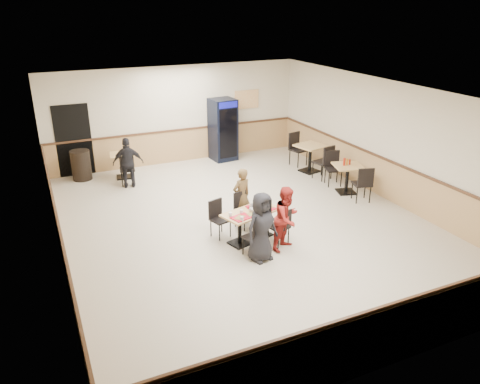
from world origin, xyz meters
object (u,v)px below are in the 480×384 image
side_table_far (310,154)px  back_table (123,162)px  main_table (251,221)px  diner_woman_right (287,218)px  diner_woman_left (262,227)px  diner_man_opposite (242,196)px  lone_diner (128,163)px  pepsi_cooler (223,130)px  side_table_near (347,175)px  trash_bin (81,165)px

side_table_far → back_table: bearing=161.0°
main_table → diner_woman_right: (0.51, -0.63, 0.24)m
diner_woman_left → side_table_far: bearing=34.8°
main_table → diner_man_opposite: bearing=62.1°
side_table_far → back_table: 5.50m
lone_diner → side_table_far: 5.29m
diner_woman_left → pepsi_cooler: 6.46m
diner_woman_right → side_table_near: 3.59m
main_table → back_table: 5.26m
main_table → diner_man_opposite: (0.17, 0.83, 0.22)m
diner_woman_left → lone_diner: bearing=94.2°
diner_woman_left → back_table: size_ratio=1.85×
diner_woman_left → back_table: (-1.53, 5.82, -0.23)m
trash_bin → back_table: bearing=-17.3°
diner_man_opposite → side_table_near: diner_man_opposite is taller
side_table_far → lone_diner: bearing=169.4°
diner_woman_left → diner_man_opposite: size_ratio=1.07×
pepsi_cooler → trash_bin: pepsi_cooler is taller
diner_man_opposite → back_table: 4.55m
side_table_near → pepsi_cooler: 4.47m
pepsi_cooler → back_table: bearing=-178.0°
main_table → side_table_far: side_table_far is taller
diner_woman_right → back_table: 6.04m
diner_woman_right → side_table_far: (2.99, 3.82, -0.13)m
main_table → diner_woman_right: size_ratio=1.00×
main_table → diner_woman_right: diner_woman_right is taller
lone_diner → back_table: bearing=-77.6°
diner_woman_left → side_table_near: 4.27m
main_table → pepsi_cooler: (1.60, 5.37, 0.54)m
diner_man_opposite → side_table_near: size_ratio=1.49×
diner_woman_right → pepsi_cooler: bearing=52.9°
lone_diner → side_table_near: (5.19, -2.81, -0.19)m
diner_man_opposite → side_table_far: size_ratio=1.44×
trash_bin → side_table_far: bearing=-18.7°
diner_woman_left → side_table_far: size_ratio=1.53×
lone_diner → diner_woman_right: bearing=127.1°
main_table → diner_woman_left: 0.89m
diner_man_opposite → trash_bin: bearing=-70.5°
side_table_far → trash_bin: (-6.32, 2.14, -0.12)m
diner_woman_left → pepsi_cooler: size_ratio=0.72×
lone_diner → side_table_near: 5.91m
main_table → back_table: back_table is taller
back_table → main_table: bearing=-71.2°
diner_man_opposite → side_table_far: bearing=-158.9°
diner_man_opposite → pepsi_cooler: size_ratio=0.68×
lone_diner → trash_bin: bearing=-33.8°
side_table_far → diner_man_opposite: bearing=-144.8°
main_table → lone_diner: 4.50m
lone_diner → back_table: size_ratio=1.82×
main_table → diner_woman_left: bearing=-117.9°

